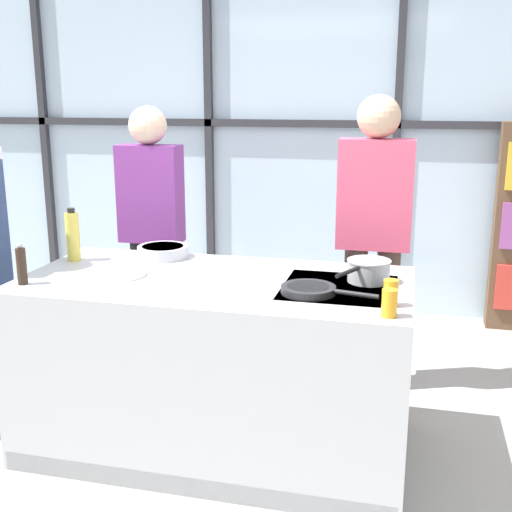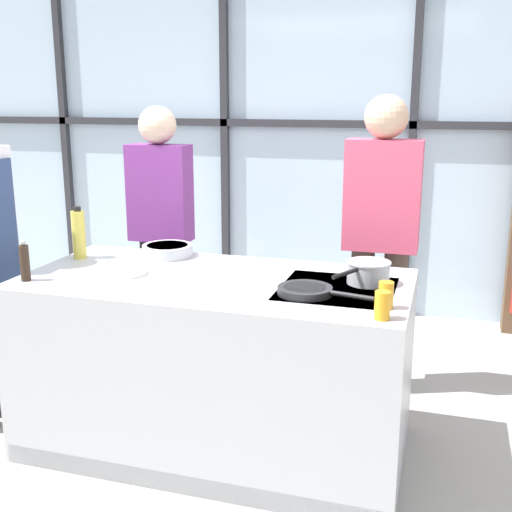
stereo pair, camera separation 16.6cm
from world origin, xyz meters
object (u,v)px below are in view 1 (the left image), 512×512
oil_bottle (73,236)px  saucepan (368,270)px  frying_pan (310,289)px  juice_glass_far (391,293)px  white_plate (120,274)px  spectator_far_left (152,220)px  pepper_grinder (22,265)px  juice_glass_near (389,303)px  spectator_center_left (374,225)px  mixing_bowl (163,251)px

oil_bottle → saucepan: bearing=-1.4°
frying_pan → juice_glass_far: 0.37m
white_plate → juice_glass_far: 1.32m
spectator_far_left → pepper_grinder: spectator_far_left is taller
juice_glass_near → juice_glass_far: same height
saucepan → spectator_center_left: bearing=91.8°
frying_pan → white_plate: 0.96m
juice_glass_far → spectator_far_left: bearing=144.0°
white_plate → oil_bottle: (-0.37, 0.22, 0.13)m
pepper_grinder → oil_bottle: bearing=88.8°
saucepan → juice_glass_far: (0.12, -0.34, -0.00)m
spectator_center_left → pepper_grinder: 1.96m
saucepan → oil_bottle: bearing=178.6°
saucepan → white_plate: (-1.20, -0.18, -0.05)m
saucepan → juice_glass_near: size_ratio=3.14×
spectator_far_left → juice_glass_far: 1.90m
spectator_center_left → mixing_bowl: 1.24m
spectator_center_left → oil_bottle: size_ratio=6.20×
mixing_bowl → oil_bottle: (-0.44, -0.18, 0.10)m
spectator_far_left → mixing_bowl: (0.30, -0.56, -0.06)m
mixing_bowl → juice_glass_far: 1.37m
spectator_far_left → oil_bottle: (-0.14, -0.74, 0.04)m
white_plate → juice_glass_near: size_ratio=2.25×
juice_glass_near → pepper_grinder: bearing=178.0°
spectator_far_left → pepper_grinder: 1.21m
white_plate → spectator_far_left: bearing=103.4°
spectator_center_left → white_plate: size_ratio=6.85×
pepper_grinder → juice_glass_near: 1.69m
spectator_center_left → juice_glass_near: 1.27m
spectator_far_left → mixing_bowl: bearing=118.1°
spectator_center_left → mixing_bowl: size_ratio=6.38×
white_plate → juice_glass_far: (1.31, -0.16, 0.05)m
saucepan → pepper_grinder: size_ratio=1.79×
spectator_center_left → mixing_bowl: spectator_center_left is taller
saucepan → spectator_far_left: bearing=151.5°
spectator_center_left → frying_pan: bearing=78.1°
frying_pan → pepper_grinder: pepper_grinder is taller
oil_bottle → mixing_bowl: bearing=22.4°
saucepan → pepper_grinder: bearing=-165.0°
mixing_bowl → juice_glass_far: juice_glass_far is taller
oil_bottle → juice_glass_near: oil_bottle is taller
mixing_bowl → spectator_center_left: bearing=26.7°
white_plate → juice_glass_near: (1.31, -0.30, 0.05)m
mixing_bowl → juice_glass_far: (1.24, -0.56, 0.02)m
spectator_center_left → white_plate: 1.52m
frying_pan → saucepan: size_ratio=1.23×
frying_pan → juice_glass_far: juice_glass_far is taller
mixing_bowl → oil_bottle: oil_bottle is taller
saucepan → white_plate: bearing=-171.3°
mixing_bowl → juice_glass_near: 1.43m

